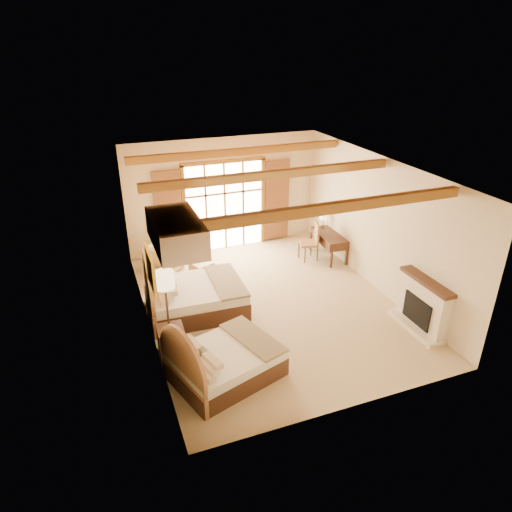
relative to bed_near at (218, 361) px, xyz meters
name	(u,v)px	position (x,y,z in m)	size (l,w,h in m)	color
floor	(270,304)	(1.83, 2.01, -0.37)	(7.00, 7.00, 0.00)	tan
wall_back	(224,194)	(1.83, 5.51, 1.23)	(5.50, 5.50, 0.00)	beige
wall_left	(143,261)	(-0.92, 2.01, 1.23)	(7.00, 7.00, 0.00)	beige
wall_right	(379,225)	(4.58, 2.01, 1.23)	(7.00, 7.00, 0.00)	beige
ceiling	(272,169)	(1.83, 2.01, 2.83)	(7.00, 7.00, 0.00)	#B46E39
ceiling_beams	(272,175)	(1.83, 2.01, 2.71)	(5.39, 4.60, 0.18)	olive
french_doors	(225,207)	(1.83, 5.45, 0.88)	(3.95, 0.08, 2.60)	white
fireplace	(422,307)	(4.43, 0.01, 0.14)	(0.46, 1.40, 1.16)	beige
painting	(151,270)	(-0.87, 1.26, 1.38)	(0.06, 0.95, 0.75)	yellow
canopy_valance	(176,232)	(-0.57, 0.01, 2.58)	(0.70, 1.40, 0.45)	beige
bed_near	(218,361)	(0.00, 0.00, 0.00)	(2.24, 1.88, 1.21)	#43281A
bed_far	(189,296)	(0.01, 2.34, 0.06)	(2.17, 1.68, 1.40)	#43281A
nightstand	(171,341)	(-0.66, 0.99, -0.07)	(0.49, 0.49, 0.59)	#43281A
floor_lamp	(165,285)	(-0.67, 1.06, 1.13)	(0.37, 0.37, 1.77)	#3D2A1D
armchair	(166,257)	(-0.09, 4.60, 0.01)	(0.81, 0.83, 0.76)	tan
ottoman	(202,269)	(0.72, 3.99, -0.19)	(0.49, 0.49, 0.35)	#A27549
desk	(328,245)	(4.30, 3.77, 0.01)	(0.65, 1.35, 0.71)	#43281A
desk_chair	(309,248)	(3.75, 3.85, -0.03)	(0.61, 0.60, 1.08)	#92633C
desk_lamp	(324,217)	(4.36, 4.25, 0.66)	(0.21, 0.21, 0.43)	#3D2A1D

